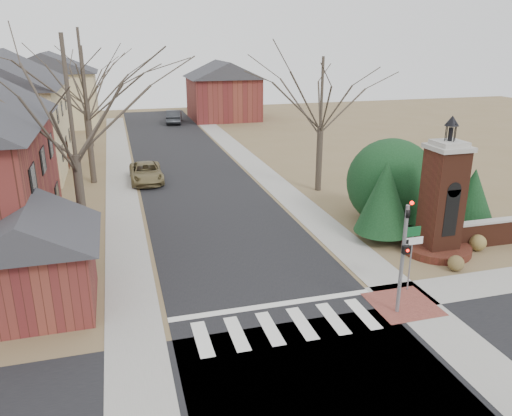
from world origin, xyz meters
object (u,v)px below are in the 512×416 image
object	(u,v)px
traffic_signal_pole	(404,248)
sign_post	(412,246)
pickup_truck	(146,173)
brick_gate_monument	(441,209)
distant_car	(174,117)

from	to	relation	value
traffic_signal_pole	sign_post	size ratio (longest dim) A/B	1.64
traffic_signal_pole	pickup_truck	distance (m)	22.09
brick_gate_monument	distant_car	xyz separation A→B (m)	(-7.40, 41.23, -1.38)
distant_car	traffic_signal_pole	bearing A→B (deg)	102.27
sign_post	brick_gate_monument	distance (m)	4.55
brick_gate_monument	pickup_truck	size ratio (longest dim) A/B	1.36
sign_post	pickup_truck	xyz separation A→B (m)	(-8.99, 19.20, -1.29)
traffic_signal_pole	brick_gate_monument	world-z (taller)	brick_gate_monument
brick_gate_monument	distant_car	distance (m)	41.92
brick_gate_monument	pickup_truck	world-z (taller)	brick_gate_monument
brick_gate_monument	pickup_truck	xyz separation A→B (m)	(-12.40, 16.20, -1.50)
traffic_signal_pole	pickup_truck	world-z (taller)	traffic_signal_pole
pickup_truck	sign_post	bearing A→B (deg)	-64.81
pickup_truck	distant_car	xyz separation A→B (m)	(5.00, 25.04, 0.13)
traffic_signal_pole	pickup_truck	size ratio (longest dim) A/B	0.94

